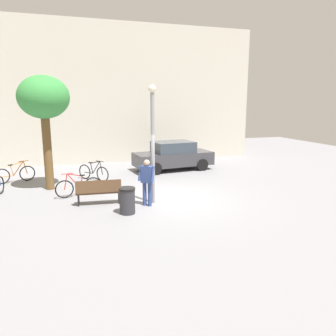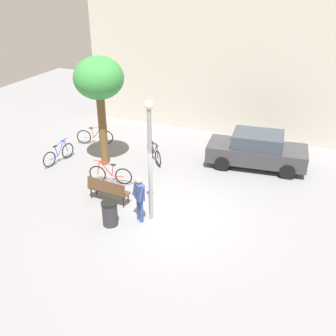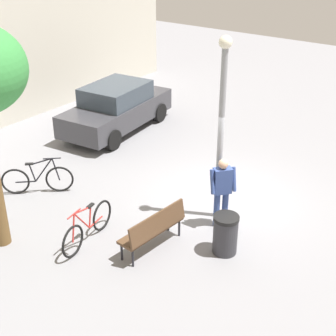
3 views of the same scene
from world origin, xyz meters
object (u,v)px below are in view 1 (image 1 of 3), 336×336
person_by_lamppost (147,179)px  bicycle_black (94,172)px  plaza_tree (44,100)px  trash_bin (127,201)px  bicycle_orange (15,174)px  bicycle_red (79,187)px  lamppost (153,136)px  parked_car_charcoal (173,156)px  park_bench (99,190)px

person_by_lamppost → bicycle_black: 4.78m
plaza_tree → bicycle_black: bearing=29.0°
person_by_lamppost → trash_bin: size_ratio=1.90×
bicycle_orange → person_by_lamppost: bearing=-46.1°
plaza_tree → bicycle_red: plaza_tree is taller
bicycle_orange → bicycle_red: 4.21m
lamppost → parked_car_charcoal: 6.22m
bicycle_orange → trash_bin: bicycle_orange is taller
person_by_lamppost → bicycle_black: size_ratio=1.23×
plaza_tree → bicycle_red: (1.12, -1.49, -3.34)m
lamppost → plaza_tree: 5.03m
person_by_lamppost → bicycle_red: bearing=139.4°
lamppost → park_bench: (-1.92, 0.37, -1.91)m
plaza_tree → bicycle_black: 3.99m
plaza_tree → person_by_lamppost: bearing=-45.3°
bicycle_black → parked_car_charcoal: (4.34, 1.20, 0.39)m
park_bench → plaza_tree: 4.59m
lamppost → bicycle_orange: 7.50m
park_bench → bicycle_orange: size_ratio=0.95×
person_by_lamppost → bicycle_orange: (-4.98, 5.18, -0.58)m
bicycle_red → parked_car_charcoal: size_ratio=0.41×
bicycle_orange → trash_bin: size_ratio=1.95×
park_bench → bicycle_red: size_ratio=0.91×
plaza_tree → bicycle_orange: size_ratio=2.73×
park_bench → bicycle_orange: (-3.35, 4.54, -0.16)m
bicycle_red → trash_bin: bearing=-60.4°
person_by_lamppost → plaza_tree: 5.57m
bicycle_black → park_bench: bearing=-92.0°
person_by_lamppost → bicycle_red: size_ratio=0.93×
park_bench → bicycle_black: bearing=88.0°
trash_bin → lamppost: bearing=38.2°
trash_bin → bicycle_orange: bearing=125.7°
trash_bin → bicycle_black: bearing=97.5°
plaza_tree → trash_bin: size_ratio=5.34×
bicycle_orange → park_bench: bearing=-53.5°
person_by_lamppost → trash_bin: (-0.82, -0.60, -0.52)m
bicycle_black → bicycle_red: bearing=-107.1°
person_by_lamppost → bicycle_orange: size_ratio=0.97×
plaza_tree → bicycle_red: 3.82m
bicycle_orange → bicycle_black: same height
parked_car_charcoal → trash_bin: size_ratio=4.95×
lamppost → bicycle_black: size_ratio=3.12×
lamppost → bicycle_red: bearing=146.9°
park_bench → person_by_lamppost: bearing=-21.6°
lamppost → bicycle_black: lamppost is taller
lamppost → bicycle_red: 3.71m
lamppost → park_bench: lamppost is taller
plaza_tree → trash_bin: bearing=-57.5°
person_by_lamppost → plaza_tree: plaza_tree is taller
person_by_lamppost → parked_car_charcoal: person_by_lamppost is taller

